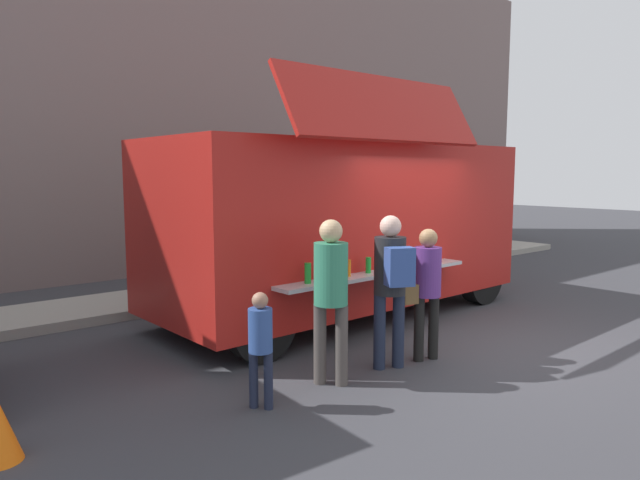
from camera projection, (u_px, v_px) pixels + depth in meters
ground_plane at (490, 347)px, 7.51m from camera, size 60.00×60.00×0.00m
curb_strip at (31, 318)px, 8.66m from camera, size 28.00×1.60×0.15m
building_behind at (23, 79)px, 11.78m from camera, size 32.00×2.40×8.38m
food_truck_main at (343, 222)px, 9.06m from camera, size 6.14×3.03×3.55m
trash_bin at (388, 249)px, 13.20m from camera, size 0.60×0.60×1.03m
customer_front_ordering at (426, 283)px, 6.88m from camera, size 0.53×0.33×1.61m
customer_mid_with_backpack at (391, 276)px, 6.54m from camera, size 0.47×0.58×1.79m
customer_rear_waiting at (331, 287)px, 6.07m from camera, size 0.36×0.36×1.78m
child_near_queue at (260, 340)px, 5.48m from camera, size 0.23×0.23×1.14m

